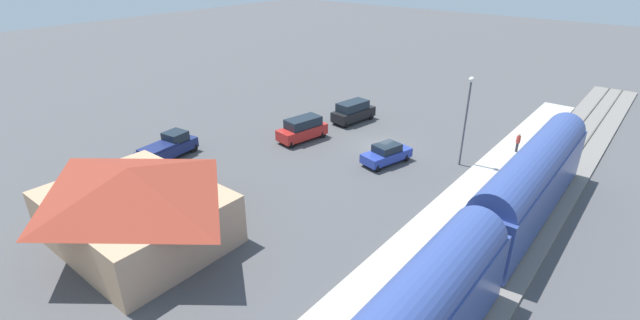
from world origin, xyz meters
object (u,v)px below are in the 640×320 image
Objects in this scene: pedestrian_on_platform at (518,141)px; light_pole_near_platform at (467,111)px; station_building at (135,204)px; sedan_blue at (387,154)px; suv_black at (353,111)px; suv_red at (302,129)px; passenger_train at (482,241)px; pickup_navy at (168,147)px.

light_pole_near_platform is at bearing 59.06° from pedestrian_on_platform.
light_pole_near_platform is at bearing -115.93° from station_building.
station_building is at bearing 72.35° from sedan_blue.
pedestrian_on_platform is (-14.28, -28.16, -1.34)m from station_building.
suv_black is at bearing -39.10° from sedan_blue.
suv_red is 15.07m from light_pole_near_platform.
station_building is at bearing 98.44° from suv_red.
passenger_train reaches higher than suv_black.
pedestrian_on_platform reaches higher than sedan_blue.
passenger_train is at bearing 139.84° from suv_black.
passenger_train is at bearing 155.14° from suv_red.
suv_red is at bearing 16.94° from light_pole_near_platform.
suv_red is (20.78, -9.63, -1.71)m from passenger_train.
sedan_blue is 0.86× the size of pickup_navy.
sedan_blue is 0.94× the size of suv_black.
suv_red is at bearing -121.53° from pickup_navy.
suv_red is 0.92× the size of pickup_navy.
passenger_train is 22.97m from suv_red.
passenger_train is at bearing 139.14° from sedan_blue.
pedestrian_on_platform is at bearing -172.32° from suv_black.
pedestrian_on_platform is 30.75m from pickup_navy.
station_building is 26.09m from suv_black.
passenger_train is 27.28m from pickup_navy.
suv_red is at bearing 83.39° from suv_black.
passenger_train reaches higher than sedan_blue.
pickup_navy is 0.73× the size of light_pole_near_platform.
suv_black reaches higher than sedan_blue.
sedan_blue is at bearing 140.90° from suv_black.
sedan_blue is at bearing -176.10° from suv_red.
suv_red is (17.06, 9.39, -0.13)m from pedestrian_on_platform.
light_pole_near_platform is (3.08, 5.13, 3.53)m from pedestrian_on_platform.
sedan_blue is at bearing 47.27° from pedestrian_on_platform.
light_pole_near_platform is (-13.15, 2.94, 3.66)m from suv_black.
station_building is 25.70m from light_pole_near_platform.
suv_black is 0.67× the size of light_pole_near_platform.
passenger_train is 15.77m from sedan_blue.
suv_red is (2.78, -18.77, -1.47)m from station_building.
pickup_navy reaches higher than pedestrian_on_platform.
light_pole_near_platform reaches higher than pedestrian_on_platform.
pedestrian_on_platform is at bearing -116.88° from station_building.
sedan_blue is 7.36m from light_pole_near_platform.
light_pole_near_platform is (-11.20, -23.03, 2.19)m from station_building.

